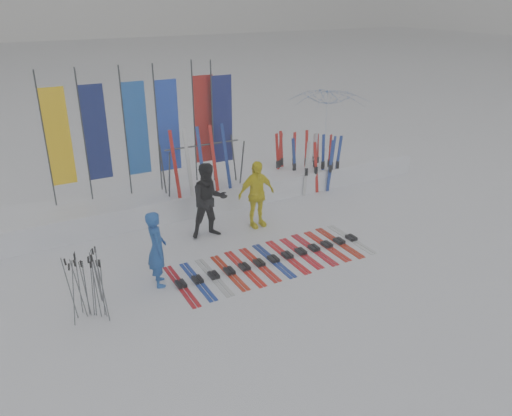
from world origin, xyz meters
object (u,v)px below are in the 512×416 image
person_blue (157,249)px  person_black (209,201)px  ski_row (274,259)px  ski_rack (203,160)px  person_yellow (256,194)px  tent_canopy (327,124)px

person_blue → person_black: 2.29m
ski_row → person_blue: bearing=173.0°
ski_row → ski_rack: ski_rack is taller
person_black → person_yellow: (1.23, -0.03, -0.06)m
person_black → ski_rack: size_ratio=0.88×
person_black → person_blue: bearing=-133.8°
tent_canopy → ski_rack: 5.76m
ski_row → person_black: bearing=111.8°
person_blue → person_black: bearing=-40.8°
person_yellow → ski_rack: ski_rack is taller
person_blue → person_black: (1.75, 1.47, 0.12)m
person_black → ski_row: 2.09m
ski_rack → person_black: bearing=-108.6°
person_yellow → tent_canopy: tent_canopy is taller
person_blue → tent_canopy: (7.65, 5.00, 0.46)m
person_yellow → ski_rack: bearing=112.8°
person_black → tent_canopy: 6.89m
tent_canopy → person_blue: bearing=-146.9°
person_yellow → tent_canopy: bearing=34.9°
ski_rack → person_yellow: bearing=-64.8°
person_black → ski_row: (0.71, -1.77, -0.87)m
person_blue → ski_row: bearing=-87.8°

